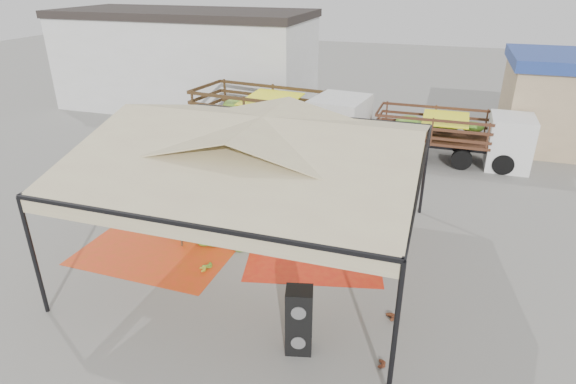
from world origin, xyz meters
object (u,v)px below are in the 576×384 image
(speaker_stack, at_px, (299,320))
(truck_right, at_px, (458,131))
(banana_heap, at_px, (234,203))
(truck_left, at_px, (285,115))
(vendor, at_px, (323,171))

(speaker_stack, relative_size, truck_right, 0.25)
(speaker_stack, height_order, truck_right, truck_right)
(banana_heap, bearing_deg, truck_left, 94.22)
(speaker_stack, relative_size, truck_left, 0.19)
(truck_right, bearing_deg, vendor, -131.59)
(banana_heap, height_order, vendor, vendor)
(banana_heap, distance_m, truck_right, 10.22)
(banana_heap, distance_m, truck_left, 6.80)
(truck_right, bearing_deg, banana_heap, -130.84)
(banana_heap, relative_size, truck_left, 0.63)
(vendor, bearing_deg, banana_heap, 39.15)
(banana_heap, xyz_separation_m, truck_right, (6.74, 7.64, 0.76))
(vendor, bearing_deg, truck_right, -143.02)
(banana_heap, bearing_deg, speaker_stack, -53.83)
(banana_heap, bearing_deg, truck_right, 48.57)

